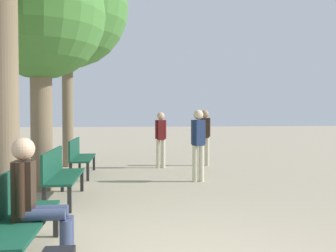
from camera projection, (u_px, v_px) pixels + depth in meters
The scene contains 9 objects.
bench_row_0 at pixel (12, 213), 3.78m from camera, with size 0.47×1.71×0.90m.
bench_row_1 at pixel (60, 171), 6.51m from camera, with size 0.47×1.71×0.90m.
bench_row_2 at pixel (79, 154), 9.23m from camera, with size 0.47×1.71×0.90m.
tree_row_1 at pixel (40, 17), 7.36m from camera, with size 2.56×2.56×4.77m.
tree_row_2 at pixel (67, 7), 10.67m from camera, with size 3.50×3.50×6.34m.
person_seated at pixel (36, 197), 3.81m from camera, with size 0.60×0.34×1.29m.
pedestrian_near at pixel (161, 136), 10.50m from camera, with size 0.32×0.22×1.57m.
pedestrian_mid at pixel (198, 141), 8.38m from camera, with size 0.33×0.26×1.62m.
pedestrian_far at pixel (205, 134), 10.97m from camera, with size 0.33×0.22×1.63m.
Camera 1 is at (-0.44, -3.54, 1.53)m, focal length 40.00 mm.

